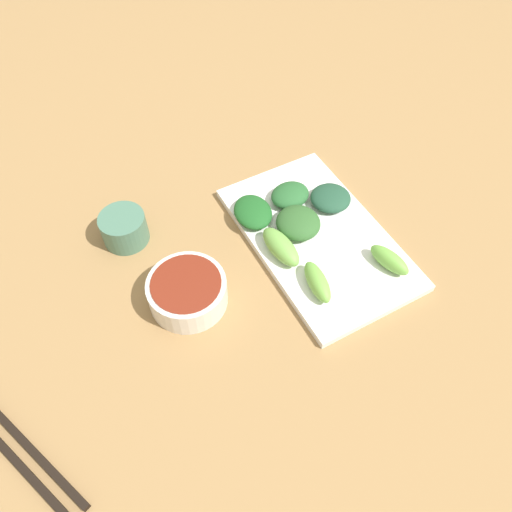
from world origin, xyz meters
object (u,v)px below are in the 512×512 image
(chopsticks, at_px, (13,444))
(tea_cup, at_px, (124,228))
(sauce_bowl, at_px, (187,291))
(serving_plate, at_px, (318,237))

(chopsticks, distance_m, tea_cup, 0.31)
(sauce_bowl, relative_size, tea_cup, 1.58)
(serving_plate, height_order, tea_cup, tea_cup)
(tea_cup, bearing_deg, serving_plate, -29.35)
(chopsticks, bearing_deg, serving_plate, -12.17)
(sauce_bowl, bearing_deg, tea_cup, 104.33)
(chopsticks, xyz_separation_m, tea_cup, (0.21, 0.22, 0.02))
(serving_plate, height_order, chopsticks, serving_plate)
(serving_plate, xyz_separation_m, chopsticks, (-0.45, -0.08, -0.00))
(sauce_bowl, bearing_deg, chopsticks, -162.24)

